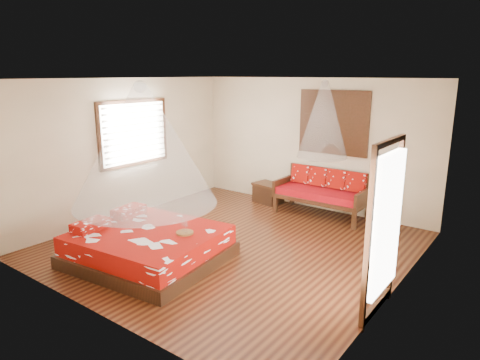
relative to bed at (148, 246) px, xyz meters
name	(u,v)px	position (x,y,z in m)	size (l,w,h in m)	color
room	(233,166)	(0.68, 1.33, 1.15)	(5.54, 5.54, 2.84)	black
bed	(148,246)	(0.00, 0.00, 0.00)	(2.36, 2.18, 0.64)	black
daybed	(323,191)	(1.19, 3.71, 0.27)	(1.87, 0.83, 0.96)	black
storage_chest	(268,193)	(-0.19, 3.78, -0.02)	(0.72, 0.58, 0.45)	black
shutter_panel	(333,123)	(1.19, 4.04, 1.65)	(1.52, 0.06, 1.32)	black
window_left	(134,133)	(-2.03, 1.53, 1.45)	(0.10, 1.74, 1.34)	black
glazed_door	(382,229)	(3.40, 0.73, 0.82)	(0.08, 1.02, 2.16)	black
wine_tray	(185,230)	(0.56, 0.26, 0.31)	(0.27, 0.27, 0.22)	brown
mosquito_net_main	(143,145)	(0.02, 0.00, 1.60)	(2.17, 2.17, 1.80)	silver
mosquito_net_daybed	(323,120)	(1.19, 3.58, 1.75)	(1.00, 1.00, 1.50)	silver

